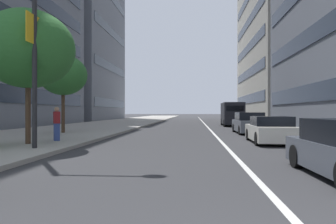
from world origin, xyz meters
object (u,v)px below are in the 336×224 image
(delivery_van_ahead, at_px, (232,114))
(car_approaching_light, at_px, (249,124))
(pedestrian_on_plaza, at_px, (57,124))
(street_lamp_with_banners, at_px, (44,4))
(street_tree_near_plaza_corner, at_px, (63,75))
(car_lead_in_lane, at_px, (271,130))
(street_tree_far_plaza, at_px, (28,49))

(delivery_van_ahead, bearing_deg, car_approaching_light, 179.96)
(pedestrian_on_plaza, bearing_deg, delivery_van_ahead, -150.50)
(delivery_van_ahead, bearing_deg, street_lamp_with_banners, 158.16)
(street_lamp_with_banners, xyz_separation_m, pedestrian_on_plaza, (3.08, 0.85, -4.61))
(street_tree_near_plaza_corner, bearing_deg, street_lamp_with_banners, -161.74)
(car_lead_in_lane, bearing_deg, car_approaching_light, 0.29)
(car_approaching_light, height_order, street_tree_near_plaza_corner, street_tree_near_plaza_corner)
(car_lead_in_lane, relative_size, street_tree_far_plaza, 0.76)
(car_approaching_light, xyz_separation_m, street_lamp_with_banners, (-11.26, 9.48, 4.88))
(car_lead_in_lane, xyz_separation_m, street_tree_far_plaza, (-2.75, 10.77, 3.58))
(street_tree_near_plaza_corner, relative_size, pedestrian_on_plaza, 3.18)
(street_tree_near_plaza_corner, bearing_deg, pedestrian_on_plaza, -160.27)
(street_lamp_with_banners, xyz_separation_m, street_tree_near_plaza_corner, (8.80, 2.90, -1.66))
(street_lamp_with_banners, relative_size, pedestrian_on_plaza, 5.76)
(street_tree_near_plaza_corner, distance_m, pedestrian_on_plaza, 6.75)
(car_approaching_light, bearing_deg, car_lead_in_lane, 178.48)
(car_lead_in_lane, xyz_separation_m, street_lamp_with_banners, (-4.29, 9.33, 4.95))
(pedestrian_on_plaza, bearing_deg, street_tree_near_plaza_corner, -102.90)
(car_lead_in_lane, distance_m, pedestrian_on_plaza, 10.26)
(delivery_van_ahead, relative_size, pedestrian_on_plaza, 3.50)
(car_lead_in_lane, height_order, car_approaching_light, car_approaching_light)
(street_tree_far_plaza, height_order, street_tree_near_plaza_corner, street_tree_far_plaza)
(street_lamp_with_banners, relative_size, street_tree_near_plaza_corner, 1.81)
(delivery_van_ahead, distance_m, pedestrian_on_plaza, 22.56)
(delivery_van_ahead, bearing_deg, pedestrian_on_plaza, 153.13)
(car_lead_in_lane, relative_size, car_approaching_light, 0.93)
(car_approaching_light, xyz_separation_m, delivery_van_ahead, (11.76, -0.21, 0.63))
(car_approaching_light, distance_m, delivery_van_ahead, 11.78)
(street_tree_near_plaza_corner, bearing_deg, delivery_van_ahead, -41.51)
(car_approaching_light, distance_m, street_lamp_with_banners, 15.51)
(car_lead_in_lane, xyz_separation_m, pedestrian_on_plaza, (-1.21, 10.18, 0.34))
(car_approaching_light, relative_size, pedestrian_on_plaza, 2.93)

